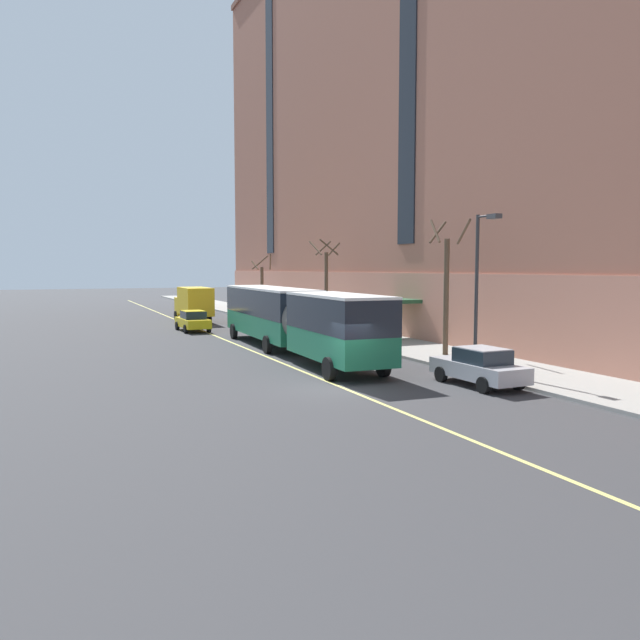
% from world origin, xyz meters
% --- Properties ---
extents(ground_plane, '(260.00, 260.00, 0.00)m').
position_xyz_m(ground_plane, '(0.00, 0.00, 0.00)').
color(ground_plane, '#38383A').
extents(sidewalk, '(4.94, 160.00, 0.15)m').
position_xyz_m(sidewalk, '(8.77, 3.00, 0.07)').
color(sidewalk, '#9E9B93').
rests_on(sidewalk, ground).
extents(city_bus, '(3.40, 20.31, 3.53)m').
position_xyz_m(city_bus, '(1.70, 10.01, 2.06)').
color(city_bus, '#1E704C').
rests_on(city_bus, ground).
extents(parked_car_darkgray_1, '(1.94, 4.51, 1.56)m').
position_xyz_m(parked_car_darkgray_1, '(4.97, 28.33, 0.78)').
color(parked_car_darkgray_1, '#4C4C51').
rests_on(parked_car_darkgray_1, ground).
extents(parked_car_silver_3, '(2.06, 4.57, 1.56)m').
position_xyz_m(parked_car_silver_3, '(5.10, 22.29, 0.78)').
color(parked_car_silver_3, '#B7B7BC').
rests_on(parked_car_silver_3, ground).
extents(parked_car_silver_4, '(1.99, 4.36, 1.56)m').
position_xyz_m(parked_car_silver_4, '(5.17, -1.91, 0.78)').
color(parked_car_silver_4, '#B7B7BC').
rests_on(parked_car_silver_4, ground).
extents(box_truck, '(2.44, 7.22, 3.05)m').
position_xyz_m(box_truck, '(0.96, 31.99, 1.74)').
color(box_truck, gold).
rests_on(box_truck, ground).
extents(taxi_cab, '(2.02, 4.51, 1.56)m').
position_xyz_m(taxi_cab, '(-0.75, 24.33, 0.78)').
color(taxi_cab, yellow).
rests_on(taxi_cab, ground).
extents(street_tree_mid_block, '(2.04, 2.01, 7.11)m').
position_xyz_m(street_tree_mid_block, '(8.60, 5.37, 3.72)').
color(street_tree_mid_block, brown).
rests_on(street_tree_mid_block, sidewalk).
extents(street_tree_far_uptown, '(1.94, 1.90, 6.71)m').
position_xyz_m(street_tree_far_uptown, '(8.57, 20.81, 3.66)').
color(street_tree_far_uptown, brown).
rests_on(street_tree_far_uptown, sidewalk).
extents(street_tree_far_downtown, '(1.98, 2.00, 5.90)m').
position_xyz_m(street_tree_far_downtown, '(8.61, 36.31, 3.03)').
color(street_tree_far_downtown, brown).
rests_on(street_tree_far_downtown, sidewalk).
extents(street_lamp, '(0.36, 1.48, 6.89)m').
position_xyz_m(street_lamp, '(6.91, 0.41, 4.37)').
color(street_lamp, '#2D2D30').
rests_on(street_lamp, sidewalk).
extents(lane_centerline, '(0.16, 140.00, 0.01)m').
position_xyz_m(lane_centerline, '(-0.00, 3.00, 0.00)').
color(lane_centerline, '#E0D66B').
rests_on(lane_centerline, ground).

